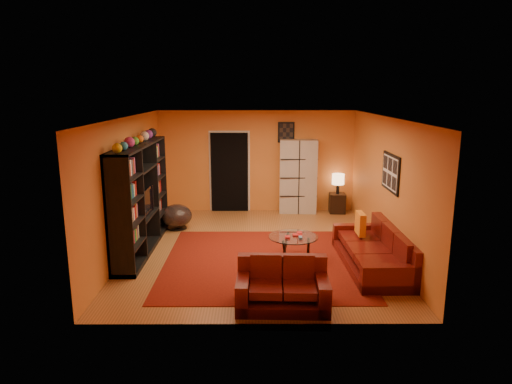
{
  "coord_description": "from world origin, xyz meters",
  "views": [
    {
      "loc": [
        -0.06,
        -8.64,
        3.1
      ],
      "look_at": [
        -0.03,
        0.1,
        1.14
      ],
      "focal_mm": 32.0,
      "sensor_mm": 36.0,
      "label": 1
    }
  ],
  "objects_px": {
    "sofa": "(378,252)",
    "side_table": "(337,203)",
    "tv": "(143,202)",
    "coffee_table": "(293,239)",
    "table_lamp": "(338,180)",
    "bowl_chair": "(177,216)",
    "storage_cabinet": "(298,176)",
    "entertainment_unit": "(141,198)",
    "loveseat": "(282,286)"
  },
  "relations": [
    {
      "from": "storage_cabinet",
      "to": "entertainment_unit",
      "type": "bearing_deg",
      "value": -136.4
    },
    {
      "from": "tv",
      "to": "side_table",
      "type": "xyz_separation_m",
      "value": [
        4.3,
        2.81,
        -0.73
      ]
    },
    {
      "from": "coffee_table",
      "to": "table_lamp",
      "type": "bearing_deg",
      "value": 67.14
    },
    {
      "from": "bowl_chair",
      "to": "sofa",
      "type": "bearing_deg",
      "value": -30.12
    },
    {
      "from": "coffee_table",
      "to": "side_table",
      "type": "relative_size",
      "value": 1.82
    },
    {
      "from": "loveseat",
      "to": "side_table",
      "type": "distance_m",
      "value": 5.45
    },
    {
      "from": "tv",
      "to": "bowl_chair",
      "type": "bearing_deg",
      "value": -15.76
    },
    {
      "from": "sofa",
      "to": "side_table",
      "type": "distance_m",
      "value": 3.7
    },
    {
      "from": "sofa",
      "to": "storage_cabinet",
      "type": "xyz_separation_m",
      "value": [
        -1.08,
        3.75,
        0.66
      ]
    },
    {
      "from": "sofa",
      "to": "loveseat",
      "type": "bearing_deg",
      "value": -141.95
    },
    {
      "from": "side_table",
      "to": "entertainment_unit",
      "type": "bearing_deg",
      "value": -147.71
    },
    {
      "from": "entertainment_unit",
      "to": "bowl_chair",
      "type": "height_order",
      "value": "entertainment_unit"
    },
    {
      "from": "tv",
      "to": "table_lamp",
      "type": "bearing_deg",
      "value": -56.84
    },
    {
      "from": "sofa",
      "to": "table_lamp",
      "type": "relative_size",
      "value": 4.68
    },
    {
      "from": "entertainment_unit",
      "to": "coffee_table",
      "type": "relative_size",
      "value": 3.29
    },
    {
      "from": "tv",
      "to": "sofa",
      "type": "relative_size",
      "value": 0.37
    },
    {
      "from": "coffee_table",
      "to": "storage_cabinet",
      "type": "height_order",
      "value": "storage_cabinet"
    },
    {
      "from": "entertainment_unit",
      "to": "bowl_chair",
      "type": "distance_m",
      "value": 1.61
    },
    {
      "from": "tv",
      "to": "storage_cabinet",
      "type": "xyz_separation_m",
      "value": [
        3.29,
        2.86,
        -0.04
      ]
    },
    {
      "from": "tv",
      "to": "loveseat",
      "type": "xyz_separation_m",
      "value": [
        2.58,
        -2.36,
        -0.69
      ]
    },
    {
      "from": "side_table",
      "to": "table_lamp",
      "type": "relative_size",
      "value": 0.97
    },
    {
      "from": "table_lamp",
      "to": "entertainment_unit",
      "type": "bearing_deg",
      "value": -147.71
    },
    {
      "from": "coffee_table",
      "to": "bowl_chair",
      "type": "xyz_separation_m",
      "value": [
        -2.48,
        1.97,
        -0.11
      ]
    },
    {
      "from": "entertainment_unit",
      "to": "side_table",
      "type": "height_order",
      "value": "entertainment_unit"
    },
    {
      "from": "loveseat",
      "to": "bowl_chair",
      "type": "distance_m",
      "value": 4.36
    },
    {
      "from": "loveseat",
      "to": "side_table",
      "type": "height_order",
      "value": "loveseat"
    },
    {
      "from": "side_table",
      "to": "loveseat",
      "type": "bearing_deg",
      "value": -108.45
    },
    {
      "from": "sofa",
      "to": "coffee_table",
      "type": "height_order",
      "value": "sofa"
    },
    {
      "from": "tv",
      "to": "bowl_chair",
      "type": "relative_size",
      "value": 1.29
    },
    {
      "from": "bowl_chair",
      "to": "table_lamp",
      "type": "distance_m",
      "value": 4.18
    },
    {
      "from": "sofa",
      "to": "coffee_table",
      "type": "distance_m",
      "value": 1.53
    },
    {
      "from": "loveseat",
      "to": "tv",
      "type": "bearing_deg",
      "value": 49.46
    },
    {
      "from": "entertainment_unit",
      "to": "sofa",
      "type": "xyz_separation_m",
      "value": [
        4.42,
        -0.95,
        -0.77
      ]
    },
    {
      "from": "sofa",
      "to": "loveseat",
      "type": "distance_m",
      "value": 2.32
    },
    {
      "from": "tv",
      "to": "coffee_table",
      "type": "distance_m",
      "value": 2.99
    },
    {
      "from": "storage_cabinet",
      "to": "bowl_chair",
      "type": "bearing_deg",
      "value": -149.78
    },
    {
      "from": "bowl_chair",
      "to": "entertainment_unit",
      "type": "bearing_deg",
      "value": -108.36
    },
    {
      "from": "side_table",
      "to": "coffee_table",
      "type": "bearing_deg",
      "value": -112.86
    },
    {
      "from": "sofa",
      "to": "side_table",
      "type": "bearing_deg",
      "value": 89.59
    },
    {
      "from": "coffee_table",
      "to": "storage_cabinet",
      "type": "relative_size",
      "value": 0.48
    },
    {
      "from": "table_lamp",
      "to": "bowl_chair",
      "type": "bearing_deg",
      "value": -160.3
    },
    {
      "from": "entertainment_unit",
      "to": "coffee_table",
      "type": "xyz_separation_m",
      "value": [
        2.93,
        -0.61,
        -0.64
      ]
    },
    {
      "from": "tv",
      "to": "coffee_table",
      "type": "xyz_separation_m",
      "value": [
        2.88,
        -0.55,
        -0.56
      ]
    },
    {
      "from": "table_lamp",
      "to": "coffee_table",
      "type": "bearing_deg",
      "value": -112.86
    },
    {
      "from": "loveseat",
      "to": "table_lamp",
      "type": "distance_m",
      "value": 5.48
    },
    {
      "from": "entertainment_unit",
      "to": "side_table",
      "type": "bearing_deg",
      "value": 32.29
    },
    {
      "from": "tv",
      "to": "side_table",
      "type": "relative_size",
      "value": 1.79
    },
    {
      "from": "coffee_table",
      "to": "table_lamp",
      "type": "relative_size",
      "value": 1.77
    },
    {
      "from": "tv",
      "to": "storage_cabinet",
      "type": "bearing_deg",
      "value": -48.98
    },
    {
      "from": "storage_cabinet",
      "to": "side_table",
      "type": "xyz_separation_m",
      "value": [
        1.01,
        -0.05,
        -0.69
      ]
    }
  ]
}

